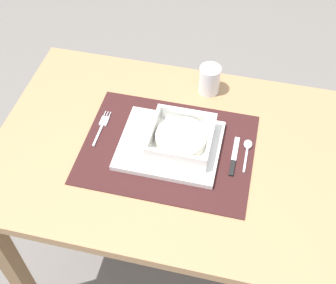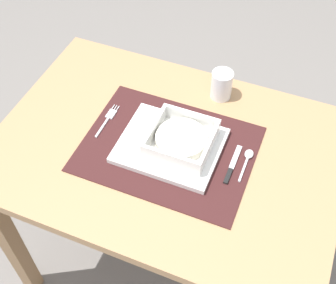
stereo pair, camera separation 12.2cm
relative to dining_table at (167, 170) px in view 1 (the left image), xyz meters
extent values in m
plane|color=slate|center=(0.00, 0.00, -0.60)|extent=(6.00, 6.00, 0.00)
cube|color=#A37A51|center=(0.00, 0.00, 0.09)|extent=(0.96, 0.68, 0.03)
cube|color=olive|center=(-0.43, -0.29, -0.26)|extent=(0.05, 0.05, 0.68)
cube|color=olive|center=(-0.43, 0.29, -0.26)|extent=(0.05, 0.05, 0.68)
cube|color=olive|center=(0.43, 0.29, -0.26)|extent=(0.05, 0.05, 0.68)
cube|color=#381919|center=(0.01, -0.01, 0.11)|extent=(0.47, 0.35, 0.00)
cube|color=white|center=(0.01, 0.00, 0.12)|extent=(0.28, 0.23, 0.02)
cube|color=white|center=(0.04, 0.01, 0.13)|extent=(0.17, 0.17, 0.01)
cube|color=white|center=(-0.04, 0.01, 0.16)|extent=(0.01, 0.17, 0.04)
cube|color=white|center=(0.12, 0.01, 0.16)|extent=(0.01, 0.17, 0.04)
cube|color=white|center=(0.04, -0.07, 0.16)|extent=(0.15, 0.01, 0.04)
cube|color=white|center=(0.04, 0.09, 0.16)|extent=(0.15, 0.01, 0.04)
cylinder|color=silver|center=(0.04, 0.01, 0.15)|extent=(0.14, 0.14, 0.02)
cube|color=silver|center=(-0.20, -0.01, 0.11)|extent=(0.01, 0.08, 0.00)
cube|color=silver|center=(-0.20, 0.05, 0.11)|extent=(0.02, 0.04, 0.00)
cylinder|color=silver|center=(-0.21, 0.08, 0.11)|extent=(0.00, 0.02, 0.00)
cylinder|color=silver|center=(-0.20, 0.08, 0.11)|extent=(0.00, 0.02, 0.00)
cylinder|color=silver|center=(-0.19, 0.08, 0.11)|extent=(0.00, 0.02, 0.00)
cube|color=silver|center=(0.22, 0.00, 0.11)|extent=(0.01, 0.08, 0.00)
ellipsoid|color=silver|center=(0.22, 0.06, 0.11)|extent=(0.02, 0.03, 0.01)
cube|color=black|center=(0.19, -0.03, 0.11)|extent=(0.01, 0.05, 0.01)
cube|color=silver|center=(0.19, 0.03, 0.11)|extent=(0.01, 0.08, 0.00)
cylinder|color=white|center=(0.08, 0.25, 0.15)|extent=(0.06, 0.06, 0.09)
cylinder|color=#C64C1E|center=(0.08, 0.25, 0.13)|extent=(0.05, 0.05, 0.04)
camera|label=1|loc=(0.18, -0.76, 1.07)|focal=47.95mm
camera|label=2|loc=(0.30, -0.73, 1.07)|focal=47.95mm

